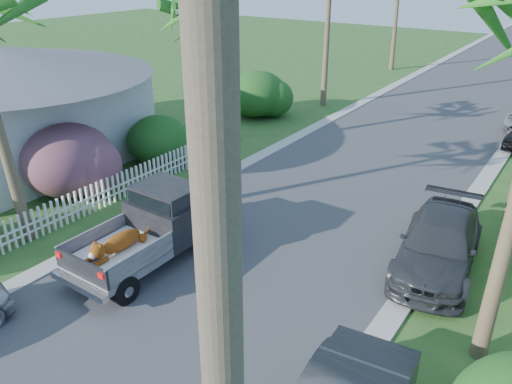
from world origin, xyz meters
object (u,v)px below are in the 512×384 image
Objects in this scene: pickup_truck at (161,223)px; house_left at (7,108)px; palm_l_b at (194,4)px; parked_car_rm at (439,245)px.

house_left is at bearing 169.04° from pickup_truck.
palm_l_b is 0.82× the size of house_left.
pickup_truck is 11.06m from house_left.
parked_car_rm is at bearing 29.54° from pickup_truck.
palm_l_b is at bearing 38.88° from house_left.
pickup_truck is 1.05× the size of parked_car_rm.
house_left is at bearing 178.11° from parked_car_rm.
palm_l_b reaches higher than house_left.
parked_car_rm is (6.71, 3.80, -0.30)m from pickup_truck.
palm_l_b is (-4.60, 7.09, 5.14)m from pickup_truck.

